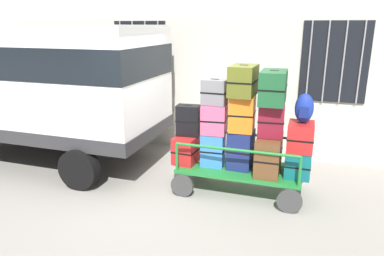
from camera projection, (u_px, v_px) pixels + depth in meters
name	position (u px, v px, depth m)	size (l,w,h in m)	color
ground_plane	(185.00, 193.00, 5.87)	(40.00, 40.00, 0.00)	gray
building_wall	(222.00, 34.00, 7.31)	(12.00, 0.38, 5.00)	beige
van	(36.00, 79.00, 6.99)	(4.95, 2.16, 2.67)	white
luggage_cart	(240.00, 172.00, 5.86)	(2.05, 1.01, 0.42)	#1E722D
cart_railing	(241.00, 146.00, 5.73)	(1.94, 0.88, 0.47)	#1E722D
suitcase_left_bottom	(188.00, 149.00, 6.04)	(0.42, 0.60, 0.46)	#B21E1E
suitcase_left_middle	(188.00, 120.00, 5.94)	(0.42, 0.30, 0.52)	black
suitcase_midleft_bottom	(213.00, 150.00, 5.87)	(0.40, 0.35, 0.55)	#3372C6
suitcase_midleft_middle	(215.00, 119.00, 5.79)	(0.44, 0.49, 0.48)	#CC4C72
suitcase_midleft_top	(215.00, 92.00, 5.64)	(0.40, 0.31, 0.41)	slate
suitcase_center_bottom	(241.00, 149.00, 5.76)	(0.40, 0.45, 0.64)	navy
suitcase_center_middle	(242.00, 113.00, 5.61)	(0.41, 0.51, 0.57)	orange
suitcase_center_top	(243.00, 80.00, 5.44)	(0.40, 0.63, 0.47)	#4C5119
suitcase_midright_bottom	(269.00, 154.00, 5.61)	(0.39, 0.80, 0.59)	brown
suitcase_midright_middle	(271.00, 120.00, 5.46)	(0.42, 0.37, 0.52)	maroon
suitcase_midright_top	(273.00, 87.00, 5.33)	(0.40, 0.69, 0.50)	#194C28
suitcase_right_bottom	(298.00, 162.00, 5.52)	(0.39, 0.56, 0.42)	#0F5960
suitcase_right_middle	(300.00, 137.00, 5.37)	(0.39, 0.50, 0.43)	#B21E1E
backpack	(304.00, 108.00, 5.25)	(0.27, 0.22, 0.44)	navy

